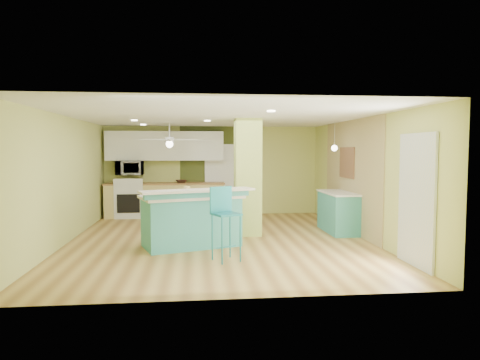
% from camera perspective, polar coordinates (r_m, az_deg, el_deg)
% --- Properties ---
extents(floor, '(6.00, 7.00, 0.01)m').
position_cam_1_polar(floor, '(8.84, -2.81, -8.01)').
color(floor, olive).
rests_on(floor, ground).
extents(ceiling, '(6.00, 7.00, 0.01)m').
position_cam_1_polar(ceiling, '(8.67, -2.87, 8.44)').
color(ceiling, white).
rests_on(ceiling, wall_back).
extents(wall_back, '(6.00, 0.01, 2.50)m').
position_cam_1_polar(wall_back, '(12.16, -3.73, 1.24)').
color(wall_back, '#C4CB6C').
rests_on(wall_back, floor).
extents(wall_front, '(6.00, 0.01, 2.50)m').
position_cam_1_polar(wall_front, '(5.18, -0.73, -2.46)').
color(wall_front, '#C4CB6C').
rests_on(wall_front, floor).
extents(wall_left, '(0.01, 7.00, 2.50)m').
position_cam_1_polar(wall_left, '(9.02, -22.28, -0.01)').
color(wall_left, '#C4CB6C').
rests_on(wall_left, floor).
extents(wall_right, '(0.01, 7.00, 2.50)m').
position_cam_1_polar(wall_right, '(9.32, 15.94, 0.26)').
color(wall_right, '#C4CB6C').
rests_on(wall_right, floor).
extents(wood_panel, '(0.02, 3.40, 2.50)m').
position_cam_1_polar(wood_panel, '(9.87, 14.55, 0.49)').
color(wood_panel, '#9C8759').
rests_on(wood_panel, floor).
extents(olive_accent, '(2.20, 0.02, 2.50)m').
position_cam_1_polar(olive_accent, '(12.15, -2.79, 1.25)').
color(olive_accent, '#444D1F').
rests_on(olive_accent, floor).
extents(interior_door, '(0.82, 0.05, 2.00)m').
position_cam_1_polar(interior_door, '(12.14, -2.78, 0.06)').
color(interior_door, white).
rests_on(interior_door, floor).
extents(french_door, '(0.04, 1.08, 2.10)m').
position_cam_1_polar(french_door, '(7.25, 22.44, -2.51)').
color(french_door, silver).
rests_on(french_door, floor).
extents(column, '(0.55, 0.55, 2.50)m').
position_cam_1_polar(column, '(9.22, 1.03, 0.37)').
color(column, '#B1C45B').
rests_on(column, floor).
extents(kitchen_run, '(3.25, 0.63, 0.94)m').
position_cam_1_polar(kitchen_run, '(11.94, -9.91, -2.61)').
color(kitchen_run, '#D8C171').
rests_on(kitchen_run, floor).
extents(stove, '(0.76, 0.66, 1.08)m').
position_cam_1_polar(stove, '(12.03, -14.44, -2.68)').
color(stove, white).
rests_on(stove, floor).
extents(upper_cabinets, '(3.20, 0.34, 0.80)m').
position_cam_1_polar(upper_cabinets, '(11.98, -9.96, 4.50)').
color(upper_cabinets, white).
rests_on(upper_cabinets, wall_back).
extents(microwave, '(0.70, 0.48, 0.39)m').
position_cam_1_polar(microwave, '(11.97, -14.50, 1.56)').
color(microwave, white).
rests_on(microwave, wall_back).
extents(ceiling_fan, '(1.41, 1.41, 0.61)m').
position_cam_1_polar(ceiling_fan, '(10.65, -9.39, 5.26)').
color(ceiling_fan, silver).
rests_on(ceiling_fan, ceiling).
extents(pendant_lamp, '(0.14, 0.14, 0.69)m').
position_cam_1_polar(pendant_lamp, '(9.89, 12.47, 4.20)').
color(pendant_lamp, silver).
rests_on(pendant_lamp, ceiling).
extents(wall_decor, '(0.03, 0.90, 0.70)m').
position_cam_1_polar(wall_decor, '(10.04, 14.06, 2.26)').
color(wall_decor, brown).
rests_on(wall_decor, wood_panel).
extents(peninsula, '(2.23, 1.68, 1.12)m').
position_cam_1_polar(peninsula, '(8.22, -6.47, -5.22)').
color(peninsula, teal).
rests_on(peninsula, floor).
extents(bar_stool, '(0.54, 0.54, 1.23)m').
position_cam_1_polar(bar_stool, '(7.12, -2.17, -4.19)').
color(bar_stool, teal).
rests_on(bar_stool, floor).
extents(side_counter, '(0.59, 1.40, 0.90)m').
position_cam_1_polar(side_counter, '(9.84, 12.93, -4.17)').
color(side_counter, teal).
rests_on(side_counter, floor).
extents(fruit_bowl, '(0.39, 0.39, 0.08)m').
position_cam_1_polar(fruit_bowl, '(11.85, -7.82, -0.17)').
color(fruit_bowl, '#3D2318').
rests_on(fruit_bowl, kitchen_run).
extents(canister, '(0.13, 0.13, 0.15)m').
position_cam_1_polar(canister, '(8.34, -7.08, -1.40)').
color(canister, gold).
rests_on(canister, peninsula).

